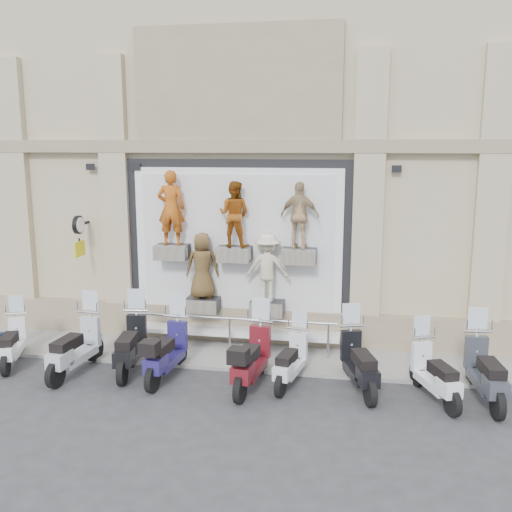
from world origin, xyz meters
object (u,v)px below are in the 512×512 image
object	(u,v)px
scooter_e	(166,341)
scooter_i	(435,363)
scooter_c	(75,336)
scooter_j	(486,360)
clock_sign_bracket	(79,231)
scooter_g	(291,351)
scooter_b	(11,334)
scooter_f	(252,347)
scooter_h	(359,352)
scooter_d	(130,334)
guard_rail	(230,336)

from	to	relation	value
scooter_e	scooter_i	xyz separation A→B (m)	(5.45, -0.13, -0.07)
scooter_c	scooter_i	world-z (taller)	scooter_c
scooter_e	scooter_j	xyz separation A→B (m)	(6.40, -0.00, 0.02)
scooter_e	scooter_j	world-z (taller)	scooter_j
clock_sign_bracket	scooter_g	bearing A→B (deg)	-18.94
scooter_g	scooter_j	xyz separation A→B (m)	(3.77, -0.13, 0.12)
scooter_i	scooter_e	bearing A→B (deg)	157.28
scooter_i	scooter_j	bearing A→B (deg)	-13.58
scooter_c	scooter_e	world-z (taller)	scooter_c
scooter_b	scooter_e	world-z (taller)	scooter_e
scooter_f	scooter_h	xyz separation A→B (m)	(2.15, 0.23, -0.04)
scooter_d	scooter_g	distance (m)	3.53
guard_rail	scooter_f	xyz separation A→B (m)	(0.84, -1.70, 0.39)
scooter_f	scooter_j	xyz separation A→B (m)	(4.54, 0.15, -0.01)
guard_rail	clock_sign_bracket	bearing A→B (deg)	173.16
scooter_j	scooter_i	bearing A→B (deg)	-178.27
guard_rail	scooter_j	world-z (taller)	scooter_j
scooter_b	scooter_h	size ratio (longest dim) A/B	0.89
guard_rail	scooter_f	world-z (taller)	scooter_f
scooter_c	scooter_e	distance (m)	2.02
scooter_g	scooter_h	xyz separation A→B (m)	(1.38, -0.05, 0.09)
scooter_e	scooter_h	xyz separation A→B (m)	(4.01, 0.08, -0.01)
scooter_i	scooter_j	xyz separation A→B (m)	(0.95, 0.13, 0.08)
scooter_h	clock_sign_bracket	bearing A→B (deg)	147.29
scooter_b	scooter_c	xyz separation A→B (m)	(1.65, -0.23, 0.11)
scooter_i	scooter_d	bearing A→B (deg)	155.51
scooter_f	scooter_j	size ratio (longest dim) A/B	1.01
scooter_j	scooter_c	bearing A→B (deg)	174.84
scooter_e	scooter_f	bearing A→B (deg)	-0.36
scooter_d	scooter_h	distance (m)	4.91
scooter_j	clock_sign_bracket	bearing A→B (deg)	161.72
clock_sign_bracket	scooter_d	size ratio (longest dim) A/B	0.49
scooter_j	scooter_b	bearing A→B (deg)	173.39
scooter_e	scooter_i	world-z (taller)	scooter_e
scooter_d	scooter_e	distance (m)	0.93
clock_sign_bracket	scooter_d	bearing A→B (deg)	-42.13
guard_rail	scooter_b	size ratio (longest dim) A/B	2.81
scooter_c	scooter_j	world-z (taller)	same
scooter_c	scooter_i	distance (m)	7.46
clock_sign_bracket	scooter_b	size ratio (longest dim) A/B	0.57
scooter_b	scooter_i	world-z (taller)	scooter_i
scooter_d	scooter_f	distance (m)	2.78
clock_sign_bracket	scooter_c	xyz separation A→B (m)	(0.87, -2.14, -1.96)
clock_sign_bracket	scooter_i	world-z (taller)	clock_sign_bracket
scooter_e	scooter_f	xyz separation A→B (m)	(1.85, -0.15, 0.03)
scooter_f	scooter_j	distance (m)	4.55
scooter_b	scooter_g	xyz separation A→B (m)	(6.29, 0.02, -0.01)
scooter_c	scooter_h	world-z (taller)	scooter_c
scooter_d	scooter_f	xyz separation A→B (m)	(2.75, -0.37, 0.01)
scooter_d	scooter_j	world-z (taller)	scooter_j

